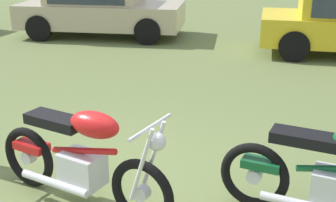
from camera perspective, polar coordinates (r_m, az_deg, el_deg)
name	(u,v)px	position (r m, az deg, el deg)	size (l,w,h in m)	color
ground_plane	(99,198)	(4.76, -8.51, -11.75)	(120.00, 120.00, 0.00)	olive
motorcycle_red	(82,158)	(4.45, -10.63, -7.00)	(2.00, 0.82, 1.02)	black
car_beige	(99,5)	(12.21, -8.52, 11.70)	(4.32, 2.31, 1.43)	#BCAD8C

